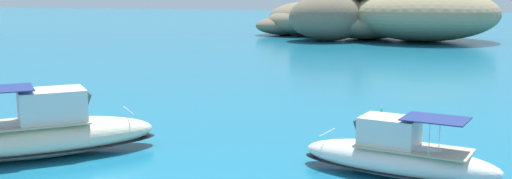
{
  "coord_description": "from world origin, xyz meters",
  "views": [
    {
      "loc": [
        8.3,
        -15.48,
        6.93
      ],
      "look_at": [
        -1.38,
        12.88,
        1.94
      ],
      "focal_mm": 41.19,
      "sensor_mm": 36.0,
      "label": 1
    }
  ],
  "objects_px": {
    "motorboat_cream": "(43,134)",
    "channel_buoy": "(381,132)",
    "motorboat_white": "(397,157)",
    "islet_large": "(399,15)",
    "islet_small": "(304,20)"
  },
  "relations": [
    {
      "from": "motorboat_cream",
      "to": "channel_buoy",
      "type": "xyz_separation_m",
      "value": [
        13.22,
        7.71,
        -0.63
      ]
    },
    {
      "from": "motorboat_white",
      "to": "channel_buoy",
      "type": "relative_size",
      "value": 5.38
    },
    {
      "from": "motorboat_cream",
      "to": "channel_buoy",
      "type": "bearing_deg",
      "value": 30.26
    },
    {
      "from": "motorboat_white",
      "to": "channel_buoy",
      "type": "height_order",
      "value": "motorboat_white"
    },
    {
      "from": "islet_large",
      "to": "motorboat_cream",
      "type": "bearing_deg",
      "value": -97.07
    },
    {
      "from": "islet_small",
      "to": "motorboat_cream",
      "type": "relative_size",
      "value": 2.14
    },
    {
      "from": "motorboat_cream",
      "to": "channel_buoy",
      "type": "height_order",
      "value": "motorboat_cream"
    },
    {
      "from": "islet_small",
      "to": "channel_buoy",
      "type": "distance_m",
      "value": 68.29
    },
    {
      "from": "motorboat_cream",
      "to": "motorboat_white",
      "type": "relative_size",
      "value": 1.13
    },
    {
      "from": "channel_buoy",
      "to": "islet_large",
      "type": "bearing_deg",
      "value": 94.57
    },
    {
      "from": "islet_large",
      "to": "motorboat_white",
      "type": "height_order",
      "value": "islet_large"
    },
    {
      "from": "islet_large",
      "to": "channel_buoy",
      "type": "xyz_separation_m",
      "value": [
        4.8,
        -60.1,
        -3.26
      ]
    },
    {
      "from": "islet_large",
      "to": "channel_buoy",
      "type": "height_order",
      "value": "islet_large"
    },
    {
      "from": "islet_large",
      "to": "channel_buoy",
      "type": "bearing_deg",
      "value": -85.43
    },
    {
      "from": "motorboat_cream",
      "to": "channel_buoy",
      "type": "relative_size",
      "value": 6.1
    }
  ]
}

